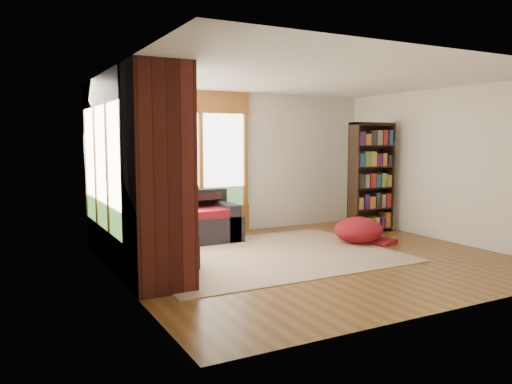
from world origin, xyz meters
name	(u,v)px	position (x,y,z in m)	size (l,w,h in m)	color
floor	(313,258)	(0.00, 0.00, 0.00)	(5.50, 5.50, 0.00)	#583818
ceiling	(315,78)	(0.00, 0.00, 2.60)	(5.50, 5.50, 0.00)	white
wall_back	(238,163)	(0.00, 2.50, 1.30)	(5.50, 0.04, 2.60)	silver
wall_front	(457,183)	(0.00, -2.50, 1.30)	(5.50, 0.04, 2.60)	silver
wall_left	(120,176)	(-2.75, 0.00, 1.30)	(0.04, 5.00, 2.60)	silver
wall_right	(448,165)	(2.75, 0.00, 1.30)	(0.04, 5.00, 2.60)	silver
windows_back	(177,161)	(-1.20, 2.47, 1.35)	(2.82, 0.10, 1.90)	#985F26
windows_left	(103,167)	(-2.72, 1.20, 1.35)	(0.10, 2.62, 1.90)	#985F26
roller_blind	(93,138)	(-2.69, 2.03, 1.75)	(0.03, 0.72, 0.90)	#6D8755
brick_chimney	(158,177)	(-2.40, -0.35, 1.30)	(0.70, 0.70, 2.60)	#471914
sectional_sofa	(148,231)	(-1.95, 1.70, 0.30)	(2.20, 2.20, 0.80)	black
area_rug	(267,255)	(-0.50, 0.48, 0.01)	(3.75, 2.87, 0.01)	beige
bookshelf	(371,178)	(2.14, 1.23, 1.02)	(0.87, 0.29, 2.04)	black
pouf	(359,229)	(1.30, 0.55, 0.23)	(0.81, 0.81, 0.44)	maroon
dog_tan	(173,197)	(-1.48, 1.86, 0.79)	(0.97, 0.65, 0.51)	brown
dog_brindle	(159,209)	(-2.03, 0.87, 0.75)	(0.80, 0.89, 0.43)	black
throw_pillows	(152,200)	(-1.86, 1.75, 0.78)	(1.98, 1.68, 0.45)	black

